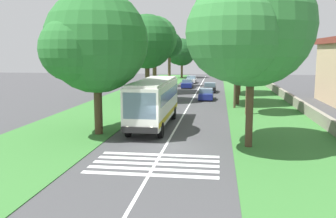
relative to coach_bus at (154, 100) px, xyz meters
name	(u,v)px	position (x,y,z in m)	size (l,w,h in m)	color
ground	(165,147)	(-6.44, -1.80, -2.15)	(160.00, 160.00, 0.00)	#424244
grass_verge_left	(108,109)	(8.56, 6.40, -2.13)	(120.00, 8.00, 0.04)	#387533
grass_verge_right	(268,112)	(8.56, -10.00, -2.13)	(120.00, 8.00, 0.04)	#387533
centre_line	(186,111)	(8.56, -1.80, -2.14)	(110.00, 0.16, 0.01)	silver
coach_bus	(154,100)	(0.00, 0.00, 0.00)	(11.16, 2.62, 3.73)	silver
zebra_crossing	(155,164)	(-10.00, -1.80, -2.14)	(4.05, 6.80, 0.01)	silver
trailing_car_0	(206,94)	(17.79, -3.51, -1.48)	(4.30, 1.78, 1.43)	navy
trailing_car_1	(210,88)	(26.98, -3.76, -1.48)	(4.30, 1.78, 1.43)	black
trailing_car_2	(187,84)	(33.25, 0.16, -1.48)	(4.30, 1.78, 1.43)	navy
trailing_car_3	(191,80)	(43.18, 0.23, -1.48)	(4.30, 1.78, 1.43)	silver
roadside_tree_left_0	(181,53)	(57.45, 3.74, 3.61)	(7.90, 6.41, 9.06)	brown
roadside_tree_left_1	(146,43)	(14.53, 3.53, 4.84)	(7.34, 6.35, 10.28)	#4C3826
roadside_tree_left_2	(153,41)	(24.33, 4.37, 5.43)	(8.30, 6.59, 11.03)	brown
roadside_tree_left_3	(169,45)	(35.18, 3.61, 4.92)	(5.21, 4.46, 9.41)	brown
roadside_tree_left_4	(96,45)	(-3.07, 3.63, 4.29)	(8.84, 7.26, 10.24)	#4C3826
roadside_tree_right_0	(232,45)	(54.11, -7.77, 5.36)	(6.53, 5.52, 10.37)	#3D2D1E
roadside_tree_right_1	(248,36)	(6.74, -7.66, 5.21)	(5.21, 4.42, 9.67)	brown
roadside_tree_right_2	(248,29)	(-5.71, -6.74, 5.14)	(9.33, 7.58, 11.21)	#4C3826
roadside_tree_right_3	(237,41)	(13.59, -6.97, 5.05)	(8.39, 7.15, 10.91)	#3D2D1E
roadside_tree_right_4	(239,46)	(24.31, -7.74, 4.65)	(8.54, 7.06, 10.48)	#3D2D1E
utility_pole	(235,69)	(10.90, -6.78, 2.04)	(0.24, 1.40, 8.01)	#473828
roadside_wall	(294,101)	(13.56, -13.40, -1.59)	(70.00, 0.40, 1.02)	gray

